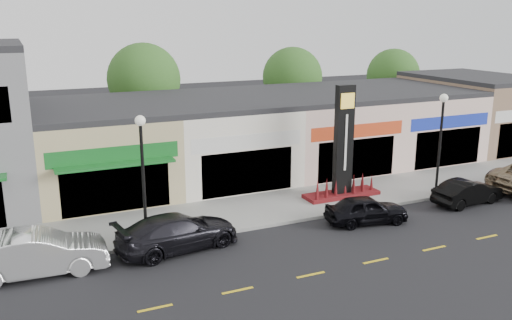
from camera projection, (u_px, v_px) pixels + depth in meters
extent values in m
plane|color=black|center=(336.00, 235.00, 24.38)|extent=(120.00, 120.00, 0.00)
cube|color=gray|center=(291.00, 204.00, 28.21)|extent=(52.00, 4.30, 0.15)
cube|color=gray|center=(312.00, 218.00, 26.22)|extent=(52.00, 0.20, 0.15)
cube|color=tan|center=(100.00, 150.00, 30.61)|extent=(7.00, 10.00, 4.50)
cube|color=#262628|center=(96.00, 108.00, 30.01)|extent=(7.00, 10.00, 0.30)
cube|color=black|center=(116.00, 188.00, 26.46)|extent=(5.25, 0.10, 2.40)
cube|color=#166523|center=(114.00, 155.00, 26.03)|extent=(6.30, 0.12, 0.80)
cube|color=#166523|center=(116.00, 165.00, 25.73)|extent=(5.60, 0.90, 0.12)
cube|color=silver|center=(216.00, 139.00, 33.38)|extent=(7.00, 10.00, 4.50)
cube|color=#262628|center=(215.00, 100.00, 32.77)|extent=(7.00, 10.00, 0.30)
cube|color=black|center=(248.00, 172.00, 29.22)|extent=(5.25, 0.10, 2.40)
cube|color=silver|center=(248.00, 142.00, 28.79)|extent=(6.30, 0.12, 0.80)
cube|color=beige|center=(315.00, 130.00, 36.15)|extent=(7.00, 10.00, 4.50)
cube|color=#262628|center=(316.00, 94.00, 35.54)|extent=(7.00, 10.00, 0.30)
cube|color=black|center=(356.00, 159.00, 31.99)|extent=(5.25, 0.10, 2.40)
cube|color=#D5421C|center=(358.00, 131.00, 31.56)|extent=(6.30, 0.12, 0.80)
cube|color=beige|center=(399.00, 122.00, 38.92)|extent=(7.00, 10.00, 4.50)
cube|color=#262628|center=(401.00, 88.00, 38.31)|extent=(7.00, 10.00, 0.30)
cube|color=black|center=(448.00, 148.00, 34.76)|extent=(5.25, 0.10, 2.40)
cube|color=#192FB4|center=(450.00, 122.00, 34.33)|extent=(6.30, 0.12, 0.80)
cube|color=#7D5F48|center=(473.00, 112.00, 41.62)|extent=(7.00, 10.00, 5.00)
cube|color=#262628|center=(476.00, 77.00, 40.95)|extent=(7.00, 10.00, 0.30)
cylinder|color=#382619|center=(147.00, 130.00, 39.63)|extent=(0.36, 0.36, 3.15)
sphere|color=#244C17|center=(144.00, 79.00, 38.70)|extent=(5.20, 5.20, 5.20)
cylinder|color=#382619|center=(292.00, 119.00, 44.39)|extent=(0.36, 0.36, 2.97)
sphere|color=#244C17|center=(292.00, 77.00, 43.53)|extent=(4.80, 4.80, 4.80)
cylinder|color=#382619|center=(391.00, 112.00, 48.37)|extent=(0.36, 0.36, 2.80)
sphere|color=#244C17|center=(393.00, 75.00, 47.55)|extent=(4.60, 4.60, 4.60)
cylinder|color=black|center=(147.00, 237.00, 23.35)|extent=(0.32, 0.32, 0.30)
cylinder|color=black|center=(143.00, 182.00, 22.72)|extent=(0.14, 0.14, 5.00)
sphere|color=silver|center=(140.00, 121.00, 22.07)|extent=(0.44, 0.44, 0.44)
cylinder|color=black|center=(436.00, 191.00, 29.68)|extent=(0.32, 0.32, 0.30)
cylinder|color=black|center=(440.00, 146.00, 29.05)|extent=(0.14, 0.14, 5.00)
sphere|color=silver|center=(444.00, 98.00, 28.39)|extent=(0.44, 0.44, 0.44)
cube|color=#5D1019|center=(341.00, 194.00, 29.22)|extent=(4.20, 1.30, 0.20)
cube|color=black|center=(344.00, 142.00, 28.49)|extent=(1.00, 0.40, 6.00)
cube|color=yellow|center=(348.00, 101.00, 27.74)|extent=(0.80, 0.05, 0.80)
cube|color=silver|center=(346.00, 143.00, 28.29)|extent=(0.12, 0.04, 3.00)
imported|color=white|center=(37.00, 253.00, 20.41)|extent=(2.03, 5.24, 1.70)
imported|color=black|center=(178.00, 232.00, 22.69)|extent=(2.94, 5.52, 1.52)
imported|color=black|center=(366.00, 210.00, 25.63)|extent=(2.24, 4.14, 1.34)
imported|color=black|center=(468.00, 192.00, 28.28)|extent=(1.72, 4.08, 1.31)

